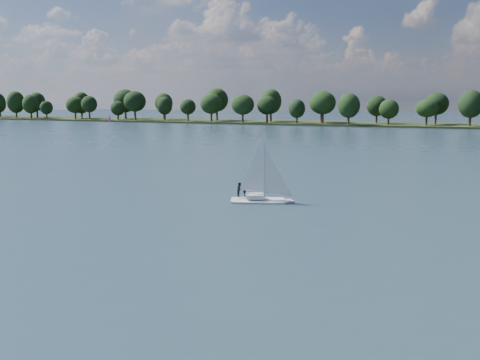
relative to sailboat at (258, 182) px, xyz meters
name	(u,v)px	position (x,y,z in m)	size (l,w,h in m)	color
ground	(327,147)	(-9.57, 67.73, -2.24)	(700.00, 700.00, 0.00)	#233342
far_shore	(392,125)	(-9.57, 179.73, -2.24)	(660.00, 40.00, 1.50)	black
sailboat	(258,182)	(0.00, 0.00, 0.00)	(6.31, 3.74, 8.03)	silver
dinghy_pink	(110,122)	(-124.12, 140.89, -1.27)	(2.73, 1.46, 4.14)	silver
pontoon	(38,120)	(-186.95, 163.41, -2.24)	(4.00, 2.00, 0.50)	#515356
treeline	(367,106)	(-19.87, 176.56, 5.76)	(562.35, 73.88, 18.08)	black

